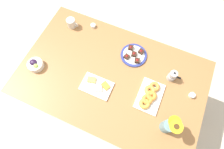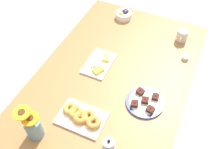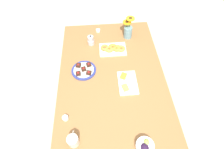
{
  "view_description": "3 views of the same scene",
  "coord_description": "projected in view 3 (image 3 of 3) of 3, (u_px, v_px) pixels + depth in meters",
  "views": [
    {
      "loc": [
        0.23,
        -0.51,
        2.14
      ],
      "look_at": [
        0.0,
        0.0,
        0.78
      ],
      "focal_mm": 28.0,
      "sensor_mm": 36.0,
      "label": 1
    },
    {
      "loc": [
        0.98,
        0.43,
        2.03
      ],
      "look_at": [
        0.0,
        0.0,
        0.78
      ],
      "focal_mm": 40.0,
      "sensor_mm": 36.0,
      "label": 2
    },
    {
      "loc": [
        -0.96,
        0.08,
        2.08
      ],
      "look_at": [
        0.0,
        0.0,
        0.78
      ],
      "focal_mm": 28.0,
      "sensor_mm": 36.0,
      "label": 3
    }
  ],
  "objects": [
    {
      "name": "jam_cup_honey",
      "position": [
        98.0,
        30.0,
        2.03
      ],
      "size": [
        0.05,
        0.05,
        0.03
      ],
      "color": "white",
      "rests_on": "dining_table"
    },
    {
      "name": "croissant_platter",
      "position": [
        113.0,
        49.0,
        1.84
      ],
      "size": [
        0.19,
        0.28,
        0.05
      ],
      "color": "white",
      "rests_on": "dining_table"
    },
    {
      "name": "cheese_platter",
      "position": [
        127.0,
        82.0,
        1.6
      ],
      "size": [
        0.26,
        0.17,
        0.03
      ],
      "color": "white",
      "rests_on": "dining_table"
    },
    {
      "name": "moka_pot",
      "position": [
        91.0,
        40.0,
        1.88
      ],
      "size": [
        0.11,
        0.07,
        0.12
      ],
      "color": "#B7B7BC",
      "rests_on": "dining_table"
    },
    {
      "name": "grape_bowl",
      "position": [
        145.0,
        146.0,
        1.25
      ],
      "size": [
        0.13,
        0.13,
        0.07
      ],
      "color": "white",
      "rests_on": "dining_table"
    },
    {
      "name": "dessert_plate",
      "position": [
        84.0,
        70.0,
        1.68
      ],
      "size": [
        0.24,
        0.24,
        0.05
      ],
      "color": "navy",
      "rests_on": "dining_table"
    },
    {
      "name": "flower_vase",
      "position": [
        128.0,
        31.0,
        1.92
      ],
      "size": [
        0.1,
        0.12,
        0.24
      ],
      "color": "#6B939E",
      "rests_on": "dining_table"
    },
    {
      "name": "ground_plane",
      "position": [
        112.0,
        111.0,
        2.24
      ],
      "size": [
        6.0,
        6.0,
        0.0
      ],
      "primitive_type": "plane",
      "color": "beige"
    },
    {
      "name": "dining_table",
      "position": [
        112.0,
        82.0,
        1.72
      ],
      "size": [
        1.6,
        1.0,
        0.74
      ],
      "color": "#9E6B3D",
      "rests_on": "ground_plane"
    },
    {
      "name": "jam_cup_berry",
      "position": [
        65.0,
        118.0,
        1.39
      ],
      "size": [
        0.05,
        0.05,
        0.03
      ],
      "color": "white",
      "rests_on": "dining_table"
    },
    {
      "name": "coffee_mug",
      "position": [
        73.0,
        140.0,
        1.26
      ],
      "size": [
        0.12,
        0.08,
        0.09
      ],
      "color": "beige",
      "rests_on": "dining_table"
    }
  ]
}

